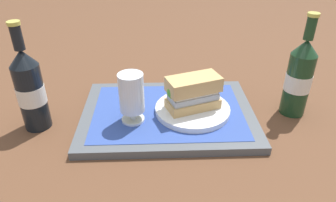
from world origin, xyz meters
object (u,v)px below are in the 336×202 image
Objects in this scene: plate at (192,109)px; second_bottle at (299,77)px; beer_glass at (132,97)px; sandwich at (192,93)px; beer_bottle at (30,89)px.

second_bottle reaches higher than plate.
beer_glass is (0.15, 0.03, 0.06)m from plate.
beer_bottle is at bearing -17.11° from sandwich.
sandwich is (0.00, 0.00, 0.05)m from plate.
plate is at bearing -177.58° from beer_bottle.
beer_bottle is (0.24, -0.02, 0.02)m from beer_glass.
beer_bottle reaches higher than sandwich.
plate is at bearing -167.75° from beer_glass.
beer_bottle is (0.39, 0.02, 0.08)m from plate.
sandwich is 1.15× the size of beer_glass.
sandwich is 0.15m from beer_glass.
beer_bottle is at bearing 2.42° from plate.
second_bottle is (-0.27, -0.02, 0.08)m from plate.
sandwich is 0.54× the size of beer_bottle.
beer_glass is at bearing -7.29° from sandwich.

